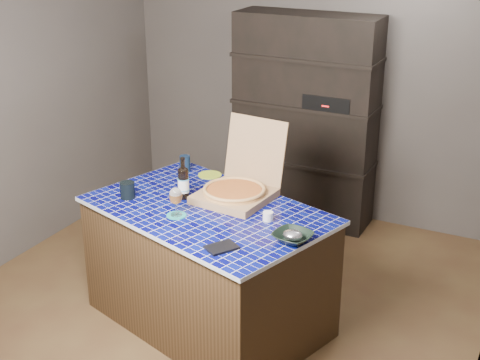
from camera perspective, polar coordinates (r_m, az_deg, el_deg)
The scene contains 14 objects.
room at distance 4.32m, azimuth -1.73°, elevation 4.23°, with size 3.50×3.50×3.50m.
shelving_unit at distance 5.76m, azimuth 5.60°, elevation 5.12°, with size 1.20×0.41×1.80m.
kitchen_island at distance 4.40m, azimuth -2.72°, elevation -7.33°, with size 1.73×1.37×0.83m.
pizza_box at distance 4.33m, azimuth -0.28°, elevation -0.74°, with size 0.49×0.57×0.48m.
mead_bottle at distance 4.33m, azimuth -4.85°, elevation -0.21°, with size 0.08×0.08×0.28m.
teal_trivet at distance 4.13m, azimuth -5.45°, elevation -3.02°, with size 0.12×0.12×0.01m, color teal.
wine_glass at distance 4.07m, azimuth -5.51°, elevation -1.42°, with size 0.08×0.08×0.18m.
tumbler at distance 4.40m, azimuth -9.58°, elevation -0.86°, with size 0.10×0.10×0.11m, color black.
dvd_case at distance 3.73m, azimuth -1.58°, elevation -5.77°, with size 0.12×0.17×0.01m, color black.
bowl at distance 3.80m, azimuth 4.52°, elevation -4.88°, with size 0.22×0.22×0.05m, color black.
foil_contents at distance 3.80m, azimuth 4.52°, elevation -4.70°, with size 0.12×0.10×0.05m, color #A9A9B4.
white_jar at distance 4.04m, azimuth 2.41°, elevation -3.11°, with size 0.06×0.06×0.05m, color white.
navy_cup at distance 4.79m, azimuth -4.72°, elevation 1.39°, with size 0.07×0.07×0.12m, color #0E1D33.
green_trivet at distance 4.73m, azimuth -2.59°, elevation 0.44°, with size 0.17×0.17×0.01m, color #A7BF29.
Camera 1 is at (1.96, -3.62, 2.58)m, focal length 50.00 mm.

